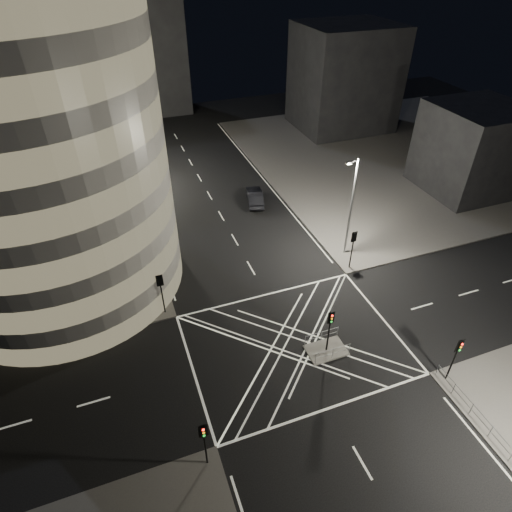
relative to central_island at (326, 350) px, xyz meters
name	(u,v)px	position (x,y,z in m)	size (l,w,h in m)	color
ground	(294,344)	(-2.00, 1.50, -0.07)	(120.00, 120.00, 0.00)	black
sidewalk_far_right	(401,154)	(27.00, 28.50, 0.00)	(42.00, 42.00, 0.15)	#595653
central_island	(326,350)	(0.00, 0.00, 0.00)	(3.00, 2.00, 0.15)	slate
building_right_far	(344,78)	(24.00, 41.50, 7.58)	(14.00, 12.00, 15.00)	black
building_right_near	(473,149)	(28.00, 17.50, 5.08)	(10.00, 10.00, 10.00)	black
building_far_end	(129,58)	(-6.00, 59.50, 8.93)	(18.00, 8.00, 18.00)	black
tree_a	(131,257)	(-12.50, 10.50, 4.79)	(4.27, 4.27, 7.18)	black
tree_b	(123,219)	(-12.50, 16.50, 4.76)	(4.94, 4.94, 7.54)	black
tree_c	(116,189)	(-12.50, 22.50, 4.82)	(4.24, 4.24, 7.20)	black
tree_d	(110,163)	(-12.50, 28.50, 4.97)	(4.59, 4.59, 7.54)	black
tree_e	(107,147)	(-12.50, 34.50, 4.52)	(4.15, 4.15, 6.85)	black
traffic_signal_fl	(161,287)	(-10.80, 8.30, 2.84)	(0.55, 0.22, 4.00)	black
traffic_signal_nl	(204,437)	(-10.80, -5.30, 2.84)	(0.55, 0.22, 4.00)	black
traffic_signal_fr	(353,243)	(6.80, 8.30, 2.84)	(0.55, 0.22, 4.00)	black
traffic_signal_nr	(457,353)	(6.80, -5.30, 2.84)	(0.55, 0.22, 4.00)	black
traffic_signal_island	(330,324)	(0.00, 0.00, 2.84)	(0.55, 0.22, 4.00)	black
street_lamp_left_near	(138,228)	(-11.44, 13.50, 5.47)	(1.25, 0.25, 10.00)	slate
street_lamp_left_far	(117,148)	(-11.44, 31.50, 5.47)	(1.25, 0.25, 10.00)	slate
street_lamp_right_far	(351,205)	(7.44, 10.50, 5.47)	(1.25, 0.25, 10.00)	slate
railing_near_right	(501,443)	(6.30, -10.65, 0.62)	(0.06, 11.70, 1.10)	slate
railing_island_south	(333,353)	(0.00, -0.90, 0.62)	(2.80, 0.06, 1.10)	slate
railing_island_north	(321,336)	(0.00, 0.90, 0.62)	(2.80, 0.06, 1.10)	slate
sedan	(255,197)	(2.56, 22.97, 0.74)	(1.72, 4.94, 1.63)	black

